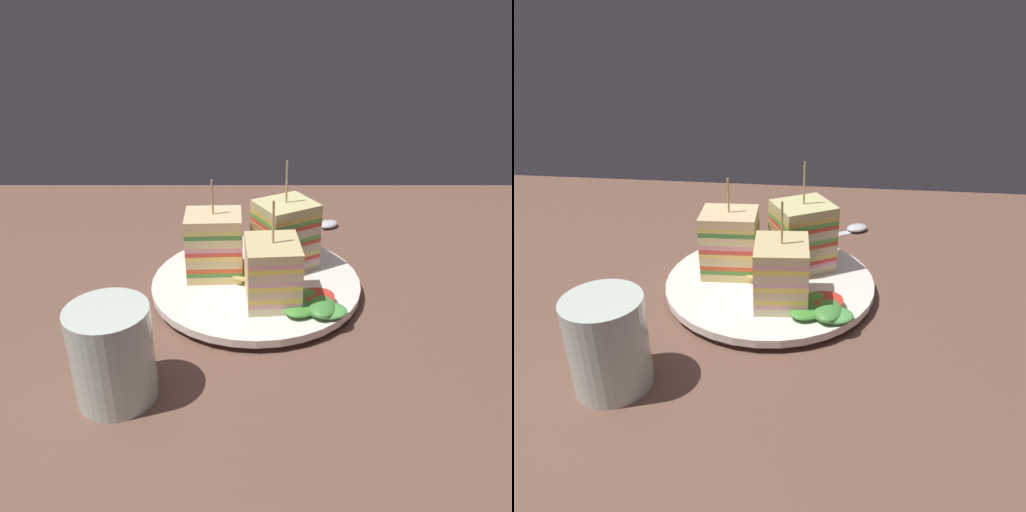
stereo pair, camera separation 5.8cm
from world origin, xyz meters
The scene contains 9 objects.
ground_plane centered at (0.00, 0.00, -0.90)cm, with size 117.66×75.49×1.80cm, color brown.
plate centered at (0.00, 0.00, 0.97)cm, with size 24.15×24.15×1.61cm.
sandwich_wedge_0 centered at (1.74, -4.61, 5.05)cm, with size 6.06×6.84×11.51cm.
sandwich_wedge_1 centered at (3.46, 3.51, 5.68)cm, with size 8.39×8.11×13.10cm.
sandwich_wedge_2 centered at (-4.78, 1.19, 5.44)cm, with size 6.65×5.62×11.66cm.
chip_pile centered at (0.07, 0.05, 2.57)cm, with size 7.29×6.61×2.30cm.
salad_garnish centered at (6.34, -6.51, 2.19)cm, with size 7.53×7.49×1.47cm.
spoon centered at (8.97, 17.36, 0.38)cm, with size 13.19×9.28×1.00cm.
drinking_glass centered at (-11.98, -17.56, 3.79)cm, with size 6.91×6.91×8.82cm.
Camera 1 is at (0.17, -51.36, 30.93)cm, focal length 35.46 mm.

